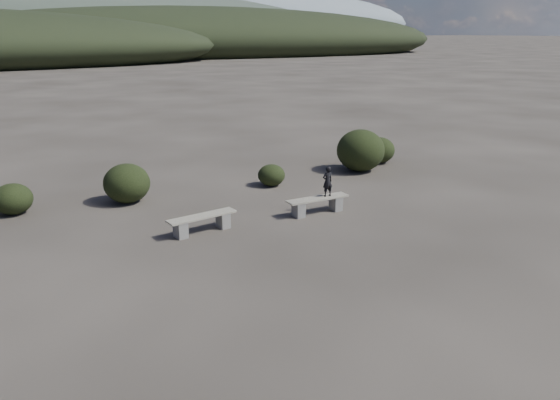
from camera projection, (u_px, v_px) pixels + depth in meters
ground at (376, 300)px, 10.52m from camera, size 1200.00×1200.00×0.00m
bench_left at (202, 222)px, 13.98m from camera, size 1.89×0.70×0.46m
bench_right at (318, 204)px, 15.45m from camera, size 1.88×0.44×0.47m
seated_person at (328, 181)px, 15.41m from camera, size 0.32×0.22×0.87m
shrub_a at (13, 199)px, 15.37m from camera, size 1.08×1.08×0.88m
shrub_b at (127, 183)px, 16.38m from camera, size 1.39×1.39×1.19m
shrub_c at (271, 175)px, 18.22m from camera, size 0.91×0.91×0.73m
shrub_d at (361, 150)px, 20.06m from camera, size 1.76×1.76×1.54m
shrub_e at (379, 150)px, 21.40m from camera, size 1.21×1.21×1.01m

